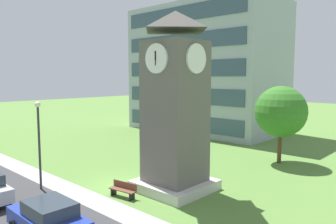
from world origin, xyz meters
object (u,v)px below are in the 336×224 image
(street_lamp, at_px, (39,135))
(clock_tower, at_px, (175,112))
(park_bench, at_px, (123,189))
(parked_car_blue, at_px, (48,219))
(tree_by_building, at_px, (281,112))

(street_lamp, bearing_deg, clock_tower, 42.15)
(park_bench, bearing_deg, parked_car_blue, -74.77)
(parked_car_blue, bearing_deg, clock_tower, 90.70)
(park_bench, bearing_deg, tree_by_building, 76.37)
(street_lamp, xyz_separation_m, tree_by_building, (8.22, 16.32, 0.77))
(street_lamp, height_order, parked_car_blue, street_lamp)
(tree_by_building, distance_m, parked_car_blue, 19.42)
(park_bench, relative_size, tree_by_building, 0.29)
(tree_by_building, xyz_separation_m, parked_car_blue, (-1.86, -19.04, -3.36))
(clock_tower, distance_m, tree_by_building, 10.85)
(clock_tower, bearing_deg, street_lamp, -137.85)
(park_bench, distance_m, tree_by_building, 14.57)
(clock_tower, distance_m, park_bench, 5.55)
(parked_car_blue, bearing_deg, tree_by_building, 84.43)
(clock_tower, height_order, parked_car_blue, clock_tower)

